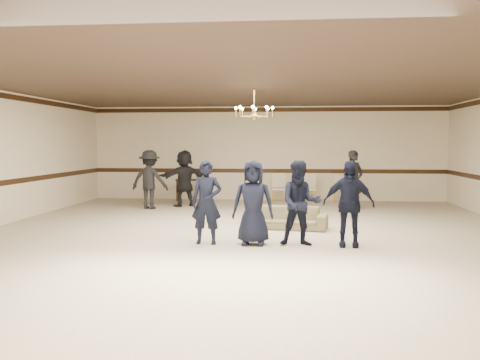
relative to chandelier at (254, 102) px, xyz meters
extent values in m
cube|color=beige|center=(0.00, -1.00, -2.88)|extent=(12.00, 14.00, 0.01)
cube|color=#30221A|center=(0.00, -1.00, 0.33)|extent=(12.00, 14.00, 0.01)
cube|color=beige|center=(0.00, 6.00, -1.27)|extent=(12.00, 0.01, 3.20)
cube|color=beige|center=(0.00, -8.00, -1.27)|extent=(12.00, 0.01, 3.20)
cube|color=black|center=(0.00, 5.99, -1.88)|extent=(12.00, 0.02, 0.14)
cube|color=black|center=(0.00, 5.99, 0.21)|extent=(12.00, 0.02, 0.14)
imported|color=black|center=(-0.76, -2.09, -2.06)|extent=(0.60, 0.40, 1.62)
imported|color=black|center=(0.14, -2.09, -2.06)|extent=(0.81, 0.54, 1.62)
imported|color=black|center=(1.04, -2.09, -2.06)|extent=(0.82, 0.66, 1.62)
imported|color=black|center=(1.94, -2.09, -2.06)|extent=(0.98, 0.47, 1.62)
imported|color=#686045|center=(0.80, -0.12, -2.62)|extent=(1.82, 0.94, 0.51)
imported|color=black|center=(-3.33, 3.17, -2.01)|extent=(1.21, 0.81, 1.74)
imported|color=black|center=(-2.43, 3.87, -2.01)|extent=(1.62, 1.35, 1.74)
imported|color=black|center=(2.67, 3.47, -2.01)|extent=(0.75, 0.73, 1.74)
cube|color=#331A11|center=(-2.58, 5.41, -2.50)|extent=(0.90, 0.42, 0.74)
camera|label=1|loc=(0.89, -12.15, -0.92)|focal=39.72mm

